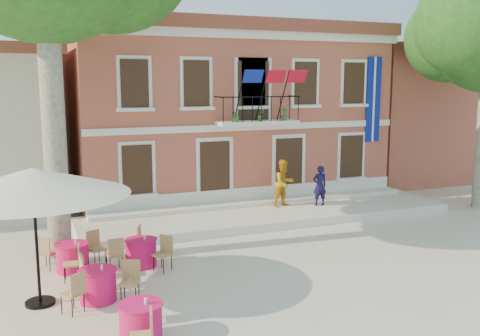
% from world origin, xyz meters
% --- Properties ---
extents(ground, '(90.00, 90.00, 0.00)m').
position_xyz_m(ground, '(0.00, 0.00, 0.00)').
color(ground, beige).
rests_on(ground, ground).
extents(main_building, '(13.50, 9.59, 7.50)m').
position_xyz_m(main_building, '(2.00, 9.99, 3.78)').
color(main_building, '#A6553B').
rests_on(main_building, ground).
extents(neighbor_east, '(9.40, 9.40, 6.40)m').
position_xyz_m(neighbor_east, '(14.00, 11.00, 3.22)').
color(neighbor_east, '#A6553B').
rests_on(neighbor_east, ground).
extents(terrace, '(14.00, 3.40, 0.30)m').
position_xyz_m(terrace, '(2.00, 4.40, 0.15)').
color(terrace, silver).
rests_on(terrace, ground).
extents(patio_umbrella, '(4.28, 4.28, 3.18)m').
position_xyz_m(patio_umbrella, '(-6.24, -0.72, 2.86)').
color(patio_umbrella, black).
rests_on(patio_umbrella, ground).
extents(pedestrian_navy, '(0.60, 0.43, 1.57)m').
position_xyz_m(pedestrian_navy, '(4.15, 4.42, 1.08)').
color(pedestrian_navy, '#130F34').
rests_on(pedestrian_navy, terrace).
extents(pedestrian_orange, '(1.01, 0.86, 1.82)m').
position_xyz_m(pedestrian_orange, '(2.80, 4.80, 1.21)').
color(pedestrian_orange, '#C18216').
rests_on(pedestrian_orange, terrace).
extents(cafe_table_0, '(1.86, 1.72, 0.95)m').
position_xyz_m(cafe_table_0, '(-4.97, -1.05, 0.43)').
color(cafe_table_0, '#D51467').
rests_on(cafe_table_0, ground).
extents(cafe_table_1, '(0.90, 1.96, 0.95)m').
position_xyz_m(cafe_table_1, '(-4.44, -3.33, 0.42)').
color(cafe_table_1, '#D51467').
rests_on(cafe_table_1, ground).
extents(cafe_table_3, '(1.86, 1.71, 0.95)m').
position_xyz_m(cafe_table_3, '(-5.35, 1.26, 0.43)').
color(cafe_table_3, '#D51467').
rests_on(cafe_table_3, ground).
extents(cafe_table_4, '(1.73, 1.86, 0.95)m').
position_xyz_m(cafe_table_4, '(-3.54, 0.97, 0.43)').
color(cafe_table_4, '#D51467').
rests_on(cafe_table_4, ground).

